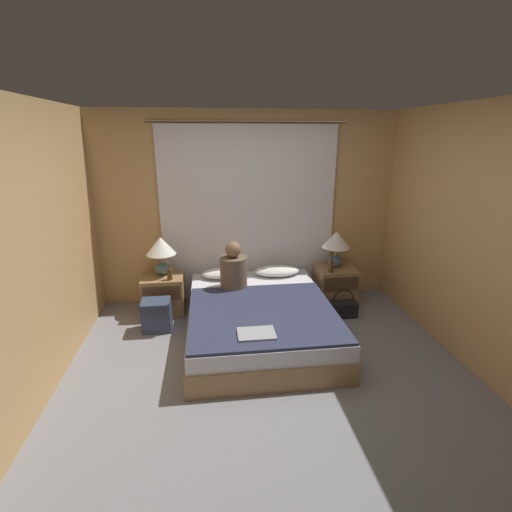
# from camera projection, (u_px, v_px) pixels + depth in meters

# --- Properties ---
(ground_plane) EXTENTS (16.00, 16.00, 0.00)m
(ground_plane) POSITION_uv_depth(u_px,v_px,m) (269.00, 373.00, 3.59)
(ground_plane) COLOR gray
(wall_back) EXTENTS (4.04, 0.06, 2.50)m
(wall_back) POSITION_uv_depth(u_px,v_px,m) (248.00, 209.00, 4.93)
(wall_back) COLOR tan
(wall_back) RESTS_ON ground_plane
(wall_left) EXTENTS (0.06, 3.75, 2.50)m
(wall_left) POSITION_uv_depth(u_px,v_px,m) (25.00, 259.00, 2.96)
(wall_left) COLOR tan
(wall_left) RESTS_ON ground_plane
(wall_right) EXTENTS (0.06, 3.75, 2.50)m
(wall_right) POSITION_uv_depth(u_px,v_px,m) (482.00, 242.00, 3.43)
(wall_right) COLOR tan
(wall_right) RESTS_ON ground_plane
(curtain_panel) EXTENTS (2.49, 0.02, 2.35)m
(curtain_panel) POSITION_uv_depth(u_px,v_px,m) (249.00, 215.00, 4.90)
(curtain_panel) COLOR white
(curtain_panel) RESTS_ON ground_plane
(bed) EXTENTS (1.58, 2.04, 0.41)m
(bed) POSITION_uv_depth(u_px,v_px,m) (259.00, 319.00, 4.19)
(bed) COLOR #99754C
(bed) RESTS_ON ground_plane
(nightstand_left) EXTENTS (0.51, 0.47, 0.50)m
(nightstand_left) POSITION_uv_depth(u_px,v_px,m) (164.00, 294.00, 4.74)
(nightstand_left) COLOR #937047
(nightstand_left) RESTS_ON ground_plane
(nightstand_right) EXTENTS (0.51, 0.47, 0.50)m
(nightstand_right) POSITION_uv_depth(u_px,v_px,m) (335.00, 285.00, 5.01)
(nightstand_right) COLOR #937047
(nightstand_right) RESTS_ON ground_plane
(lamp_left) EXTENTS (0.37, 0.37, 0.49)m
(lamp_left) POSITION_uv_depth(u_px,v_px,m) (161.00, 250.00, 4.62)
(lamp_left) COLOR slate
(lamp_left) RESTS_ON nightstand_left
(lamp_right) EXTENTS (0.37, 0.37, 0.49)m
(lamp_right) POSITION_uv_depth(u_px,v_px,m) (336.00, 243.00, 4.90)
(lamp_right) COLOR slate
(lamp_right) RESTS_ON nightstand_right
(pillow_left) EXTENTS (0.59, 0.33, 0.12)m
(pillow_left) POSITION_uv_depth(u_px,v_px,m) (225.00, 273.00, 4.84)
(pillow_left) COLOR white
(pillow_left) RESTS_ON bed
(pillow_right) EXTENTS (0.59, 0.33, 0.12)m
(pillow_right) POSITION_uv_depth(u_px,v_px,m) (277.00, 271.00, 4.92)
(pillow_right) COLOR white
(pillow_right) RESTS_ON bed
(blanket_on_bed) EXTENTS (1.52, 1.42, 0.03)m
(blanket_on_bed) POSITION_uv_depth(u_px,v_px,m) (263.00, 313.00, 3.86)
(blanket_on_bed) COLOR #2D334C
(blanket_on_bed) RESTS_ON bed
(person_left_in_bed) EXTENTS (0.33, 0.33, 0.59)m
(person_left_in_bed) POSITION_uv_depth(u_px,v_px,m) (234.00, 269.00, 4.46)
(person_left_in_bed) COLOR brown
(person_left_in_bed) RESTS_ON bed
(beer_bottle_on_left_stand) EXTENTS (0.06, 0.06, 0.20)m
(beer_bottle_on_left_stand) POSITION_uv_depth(u_px,v_px,m) (170.00, 274.00, 4.53)
(beer_bottle_on_left_stand) COLOR #513819
(beer_bottle_on_left_stand) RESTS_ON nightstand_left
(beer_bottle_on_right_stand) EXTENTS (0.07, 0.07, 0.22)m
(beer_bottle_on_right_stand) POSITION_uv_depth(u_px,v_px,m) (331.00, 266.00, 4.77)
(beer_bottle_on_right_stand) COLOR #513819
(beer_bottle_on_right_stand) RESTS_ON nightstand_right
(laptop_on_bed) EXTENTS (0.35, 0.25, 0.02)m
(laptop_on_bed) POSITION_uv_depth(u_px,v_px,m) (256.00, 334.00, 3.42)
(laptop_on_bed) COLOR #9EA0A5
(laptop_on_bed) RESTS_ON blanket_on_bed
(backpack_on_floor) EXTENTS (0.33, 0.28, 0.37)m
(backpack_on_floor) POSITION_uv_depth(u_px,v_px,m) (157.00, 313.00, 4.32)
(backpack_on_floor) COLOR #333D56
(backpack_on_floor) RESTS_ON ground_plane
(handbag_on_floor) EXTENTS (0.35, 0.17, 0.37)m
(handbag_on_floor) POSITION_uv_depth(u_px,v_px,m) (343.00, 308.00, 4.67)
(handbag_on_floor) COLOR black
(handbag_on_floor) RESTS_ON ground_plane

